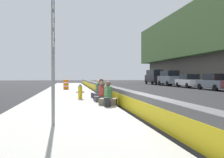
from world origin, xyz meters
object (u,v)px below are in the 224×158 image
Objects in this scene: seated_person_foreground at (108,97)px; parked_car_far at (169,78)px; seated_person_rear at (101,93)px; fire_hydrant at (80,91)px; backpack at (107,102)px; parked_car_midline at (189,81)px; route_sign_post at (53,47)px; construction_barrel at (66,85)px; parked_car_farther at (154,77)px; seated_person_far at (99,92)px; parked_car_fourth at (215,82)px; seated_person_middle at (102,95)px.

parked_car_far is (23.51, -12.95, 0.70)m from seated_person_foreground.
fire_hydrant is at bearing 65.07° from seated_person_rear.
parked_car_midline reaches higher than backpack.
route_sign_post reaches higher than parked_car_far.
parked_car_far is at bearing -28.84° from seated_person_foreground.
seated_person_foreground reaches higher than fire_hydrant.
parked_car_far reaches higher than fire_hydrant.
construction_barrel is 22.15m from parked_car_farther.
seated_person_far is 23.66m from parked_car_far.
seated_person_foreground is at bearing 179.83° from seated_person_rear.
parked_car_farther reaches higher than seated_person_foreground.
seated_person_foreground is at bearing -26.23° from route_sign_post.
backpack is 27.60m from parked_car_far.
route_sign_post is 37.64m from parked_car_farther.
backpack is at bearing -166.02° from fire_hydrant.
fire_hydrant is at bearing -174.75° from construction_barrel.
parked_car_fourth is (16.24, -15.14, -1.37)m from route_sign_post.
parked_car_fourth is 0.93× the size of parked_car_far.
route_sign_post is 3.79× the size of construction_barrel.
parked_car_farther is at bearing -23.33° from seated_person_foreground.
parked_car_farther is (26.30, -12.95, 0.87)m from seated_person_far.
parked_car_farther is at bearing -27.72° from fire_hydrant.
construction_barrel is at bearing 137.08° from parked_car_farther.
seated_person_foreground is 1.14× the size of construction_barrel.
construction_barrel is 15.49m from parked_car_midline.
seated_person_rear is 11.36m from construction_barrel.
parked_car_far reaches higher than construction_barrel.
seated_person_rear is at bearing 138.70° from parked_car_midline.
parked_car_midline is 0.89× the size of parked_car_farther.
parked_car_fourth reaches higher than seated_person_middle.
fire_hydrant is at bearing 135.19° from parked_car_midline.
seated_person_rear is 1.07× the size of seated_person_far.
parked_car_fourth is (8.09, -12.95, 0.38)m from seated_person_far.
seated_person_foreground is at bearing 179.89° from seated_person_far.
seated_person_middle is at bearing 174.25° from seated_person_rear.
route_sign_post reaches higher than seated_person_far.
fire_hydrant is 4.08m from backpack.
seated_person_rear is 0.25× the size of parked_car_far.
seated_person_middle is 25.61m from parked_car_far.
seated_person_rear is 1.25× the size of construction_barrel.
parked_car_far is at bearing 179.98° from parked_car_farther.
seated_person_far is at bearing -2.96° from seated_person_middle.
parked_car_fourth reaches higher than backpack.
route_sign_post is 31.79m from parked_car_far.
seated_person_middle reaches higher than fire_hydrant.
parked_car_fourth reaches higher than fire_hydrant.
seated_person_far is (2.22, -0.11, 0.02)m from seated_person_middle.
seated_person_middle is 1.16m from seated_person_rear.
seated_person_middle is at bearing 4.12° from seated_person_foreground.
seated_person_middle is at bearing 128.27° from parked_car_fourth.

